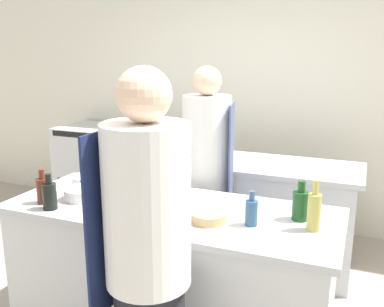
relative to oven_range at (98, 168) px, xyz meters
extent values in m
cube|color=silver|center=(1.73, 0.38, 0.92)|extent=(8.00, 0.06, 2.80)
cube|color=silver|center=(1.73, -1.75, -0.06)|extent=(1.90, 0.75, 0.85)
cube|color=#B7BABC|center=(1.73, -1.75, 0.38)|extent=(1.98, 0.78, 0.04)
cube|color=silver|center=(1.61, -0.54, -0.06)|extent=(2.28, 0.64, 0.85)
cube|color=silver|center=(1.61, -0.54, 0.38)|extent=(2.38, 0.67, 0.04)
cube|color=silver|center=(0.00, 0.00, 0.00)|extent=(0.75, 0.65, 0.97)
cube|color=black|center=(0.00, -0.32, -0.22)|extent=(0.60, 0.01, 0.34)
cube|color=black|center=(0.00, -0.32, 0.45)|extent=(0.64, 0.01, 0.06)
cylinder|color=silver|center=(1.93, -2.40, 0.67)|extent=(0.37, 0.37, 0.71)
cube|color=#19234C|center=(1.74, -2.40, 0.57)|extent=(0.01, 0.36, 0.83)
sphere|color=beige|center=(1.93, -2.40, 1.14)|extent=(0.23, 0.23, 0.23)
cylinder|color=black|center=(1.72, -1.11, -0.10)|extent=(0.29, 0.29, 0.78)
cylinder|color=silver|center=(1.72, -1.11, 0.65)|extent=(0.35, 0.35, 0.71)
cube|color=#4C567F|center=(1.90, -1.07, 0.55)|extent=(0.08, 0.32, 0.82)
sphere|color=beige|center=(1.72, -1.11, 1.10)|extent=(0.20, 0.20, 0.20)
cylinder|color=silver|center=(1.62, -1.60, 0.50)|extent=(0.08, 0.08, 0.19)
cylinder|color=silver|center=(1.62, -1.60, 0.63)|extent=(0.04, 0.04, 0.07)
cylinder|color=#19471E|center=(2.47, -1.65, 0.48)|extent=(0.09, 0.09, 0.16)
cylinder|color=#19471E|center=(2.47, -1.65, 0.59)|extent=(0.04, 0.04, 0.06)
cylinder|color=#B2A84C|center=(2.56, -1.77, 0.50)|extent=(0.07, 0.07, 0.19)
cylinder|color=#B2A84C|center=(2.56, -1.77, 0.63)|extent=(0.03, 0.03, 0.08)
cylinder|color=black|center=(1.09, -2.04, 0.48)|extent=(0.08, 0.08, 0.15)
cylinder|color=black|center=(1.09, -2.04, 0.59)|extent=(0.04, 0.04, 0.06)
cylinder|color=#2D5175|center=(2.24, -1.82, 0.47)|extent=(0.07, 0.07, 0.14)
cylinder|color=#2D5175|center=(2.24, -1.82, 0.57)|extent=(0.03, 0.03, 0.05)
cylinder|color=#5B2319|center=(0.99, -1.97, 0.48)|extent=(0.08, 0.08, 0.15)
cylinder|color=#5B2319|center=(0.99, -1.97, 0.58)|extent=(0.03, 0.03, 0.06)
cylinder|color=white|center=(1.74, -1.79, 0.43)|extent=(0.21, 0.21, 0.05)
cylinder|color=white|center=(1.04, -1.59, 0.44)|extent=(0.23, 0.23, 0.07)
cylinder|color=white|center=(1.16, -1.82, 0.44)|extent=(0.22, 0.22, 0.07)
cylinder|color=tan|center=(2.02, -1.86, 0.43)|extent=(0.20, 0.20, 0.05)
cylinder|color=#B2382D|center=(1.46, -1.46, 0.44)|extent=(0.08, 0.08, 0.08)
cube|color=white|center=(1.92, -1.56, 0.41)|extent=(0.29, 0.19, 0.01)
cylinder|color=silver|center=(1.07, -0.47, 0.52)|extent=(0.31, 0.31, 0.24)
camera|label=1|loc=(2.76, -3.91, 1.31)|focal=40.00mm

